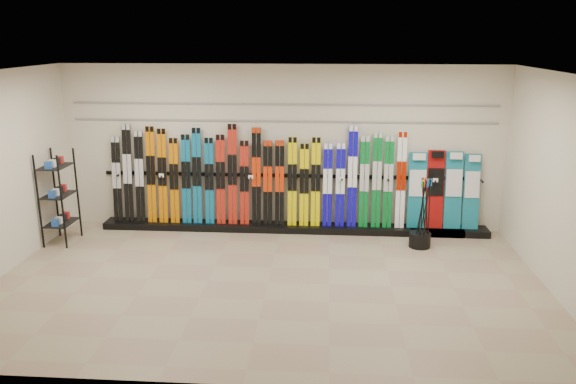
{
  "coord_description": "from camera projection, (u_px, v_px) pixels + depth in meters",
  "views": [
    {
      "loc": [
        0.82,
        -7.49,
        3.48
      ],
      "look_at": [
        0.22,
        1.0,
        1.1
      ],
      "focal_mm": 35.0,
      "sensor_mm": 36.0,
      "label": 1
    }
  ],
  "objects": [
    {
      "name": "accessory_rack",
      "position": [
        59.0,
        198.0,
        9.59
      ],
      "size": [
        0.4,
        0.6,
        1.61
      ],
      "primitive_type": "cube",
      "color": "black",
      "rests_on": "floor"
    },
    {
      "name": "ski_poles",
      "position": [
        424.0,
        213.0,
        9.37
      ],
      "size": [
        0.25,
        0.29,
        1.18
      ],
      "color": "black",
      "rests_on": "pole_bin"
    },
    {
      "name": "slatwall_rail_0",
      "position": [
        281.0,
        121.0,
        10.03
      ],
      "size": [
        7.6,
        0.02,
        0.03
      ],
      "primitive_type": "cube",
      "color": "gray",
      "rests_on": "back_wall"
    },
    {
      "name": "right_wall",
      "position": [
        564.0,
        189.0,
        7.51
      ],
      "size": [
        0.0,
        5.0,
        5.0
      ],
      "primitive_type": "plane",
      "rotation": [
        1.57,
        0.0,
        -1.57
      ],
      "color": "beige",
      "rests_on": "floor"
    },
    {
      "name": "ceiling",
      "position": [
        266.0,
        73.0,
        7.38
      ],
      "size": [
        8.0,
        8.0,
        0.0
      ],
      "primitive_type": "plane",
      "rotation": [
        3.14,
        0.0,
        0.0
      ],
      "color": "silver",
      "rests_on": "back_wall"
    },
    {
      "name": "floor",
      "position": [
        268.0,
        283.0,
        8.19
      ],
      "size": [
        8.0,
        8.0,
        0.0
      ],
      "primitive_type": "plane",
      "color": "#9F846D",
      "rests_on": "ground"
    },
    {
      "name": "back_wall",
      "position": [
        282.0,
        148.0,
        10.18
      ],
      "size": [
        8.0,
        0.0,
        8.0
      ],
      "primitive_type": "plane",
      "rotation": [
        1.57,
        0.0,
        0.0
      ],
      "color": "beige",
      "rests_on": "floor"
    },
    {
      "name": "slatwall_rail_1",
      "position": [
        281.0,
        104.0,
        9.95
      ],
      "size": [
        7.6,
        0.02,
        0.03
      ],
      "primitive_type": "cube",
      "color": "gray",
      "rests_on": "back_wall"
    },
    {
      "name": "snowboards",
      "position": [
        443.0,
        190.0,
        10.02
      ],
      "size": [
        1.27,
        0.22,
        1.4
      ],
      "color": "#14728C",
      "rests_on": "ski_rack_base"
    },
    {
      "name": "pole_bin",
      "position": [
        420.0,
        240.0,
        9.54
      ],
      "size": [
        0.37,
        0.37,
        0.25
      ],
      "primitive_type": "cylinder",
      "color": "black",
      "rests_on": "floor"
    },
    {
      "name": "ski_rack_base",
      "position": [
        293.0,
        228.0,
        10.34
      ],
      "size": [
        8.0,
        0.4,
        0.12
      ],
      "primitive_type": "cube",
      "color": "black",
      "rests_on": "floor"
    },
    {
      "name": "skis",
      "position": [
        255.0,
        180.0,
        10.18
      ],
      "size": [
        5.37,
        0.2,
        1.83
      ],
      "color": "black",
      "rests_on": "ski_rack_base"
    }
  ]
}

